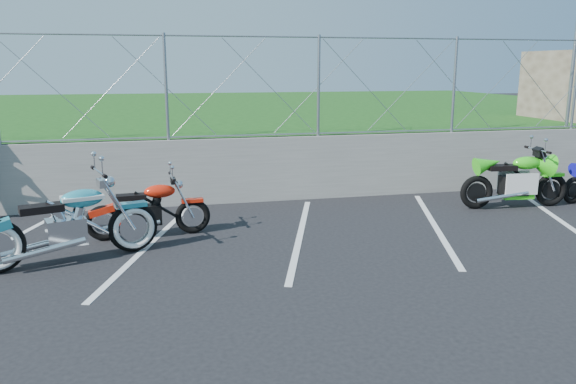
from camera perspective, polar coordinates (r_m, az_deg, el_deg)
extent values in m
plane|color=black|center=(8.28, 2.95, -6.30)|extent=(90.00, 90.00, 0.00)
cube|color=slate|center=(11.42, -1.81, 2.36)|extent=(30.00, 0.22, 1.30)
cube|color=#154512|center=(21.24, -7.08, 7.02)|extent=(30.00, 20.00, 1.30)
cylinder|color=gray|center=(11.25, -1.90, 15.50)|extent=(28.00, 0.03, 0.03)
cylinder|color=gray|center=(11.32, -1.83, 5.85)|extent=(28.00, 0.03, 0.03)
cylinder|color=gray|center=(14.78, 27.00, 11.73)|extent=(0.08, 0.08, 3.00)
cube|color=silver|center=(8.94, -13.90, -5.20)|extent=(1.49, 4.31, 0.01)
cube|color=silver|center=(9.20, 1.25, -4.32)|extent=(1.49, 4.31, 0.01)
cube|color=silver|center=(10.04, 14.68, -3.29)|extent=(1.49, 4.31, 0.01)
cube|color=silver|center=(11.33, 25.52, -2.32)|extent=(1.49, 4.31, 0.01)
torus|color=black|center=(8.59, -15.47, -3.49)|extent=(0.74, 0.34, 0.73)
cube|color=silver|center=(8.39, -21.59, -3.75)|extent=(0.58, 0.45, 0.38)
ellipsoid|color=teal|center=(8.32, -20.18, -0.61)|extent=(0.64, 0.44, 0.26)
cube|color=black|center=(8.27, -23.76, -1.55)|extent=(0.61, 0.42, 0.10)
cube|color=teal|center=(8.50, -15.60, -1.26)|extent=(0.45, 0.29, 0.07)
cylinder|color=silver|center=(8.30, -18.68, 1.96)|extent=(0.27, 0.77, 0.03)
torus|color=black|center=(9.27, -18.20, -3.01)|extent=(0.58, 0.14, 0.57)
torus|color=black|center=(9.32, -9.65, -2.45)|extent=(0.58, 0.14, 0.57)
cube|color=black|center=(9.25, -14.05, -2.24)|extent=(0.44, 0.29, 0.31)
ellipsoid|color=red|center=(9.17, -12.91, 0.07)|extent=(0.50, 0.26, 0.21)
cube|color=black|center=(9.17, -15.65, -0.50)|extent=(0.48, 0.25, 0.08)
cube|color=red|center=(9.26, -9.71, -0.85)|extent=(0.36, 0.16, 0.06)
cylinder|color=silver|center=(9.14, -11.74, 1.53)|extent=(0.07, 0.67, 0.03)
torus|color=black|center=(11.36, 18.60, -0.02)|extent=(0.66, 0.17, 0.65)
torus|color=black|center=(12.13, 25.14, 0.21)|extent=(0.66, 0.17, 0.65)
cube|color=black|center=(11.69, 21.93, 0.62)|extent=(0.52, 0.35, 0.37)
ellipsoid|color=#36E41C|center=(11.74, 23.12, 2.73)|extent=(0.60, 0.31, 0.25)
cube|color=black|center=(11.49, 20.85, 2.34)|extent=(0.56, 0.31, 0.10)
cube|color=#36E41C|center=(12.08, 25.28, 1.62)|extent=(0.43, 0.20, 0.07)
cylinder|color=silver|center=(11.80, 24.01, 3.95)|extent=(0.09, 0.78, 0.03)
torus|color=black|center=(12.56, 26.99, 0.16)|extent=(0.56, 0.20, 0.55)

